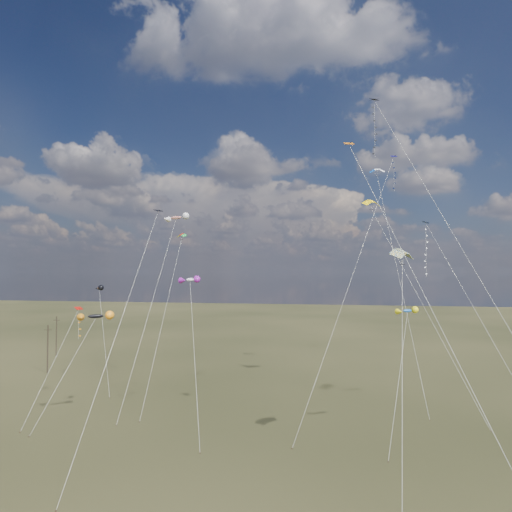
% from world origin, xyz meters
% --- Properties ---
extents(ground, '(400.00, 400.00, 0.00)m').
position_xyz_m(ground, '(0.00, 0.00, 0.00)').
color(ground, black).
rests_on(ground, ground).
extents(utility_pole_near, '(1.40, 0.20, 8.00)m').
position_xyz_m(utility_pole_near, '(-38.00, 30.00, 4.09)').
color(utility_pole_near, black).
rests_on(utility_pole_near, ground).
extents(utility_pole_far, '(1.40, 0.20, 8.00)m').
position_xyz_m(utility_pole_far, '(-46.00, 44.00, 4.09)').
color(utility_pole_far, black).
rests_on(utility_pole_far, ground).
extents(diamond_black_high, '(15.06, 20.86, 37.24)m').
position_xyz_m(diamond_black_high, '(15.53, 13.78, 31.81)').
color(diamond_black_high, black).
rests_on(diamond_black_high, ground).
extents(diamond_navy_tall, '(12.40, 20.77, 33.02)m').
position_xyz_m(diamond_navy_tall, '(16.94, 23.68, 28.26)').
color(diamond_navy_tall, '#0C0954').
rests_on(diamond_navy_tall, ground).
extents(diamond_black_mid, '(1.72, 15.64, 23.52)m').
position_xyz_m(diamond_black_mid, '(-8.39, 0.76, 16.01)').
color(diamond_black_mid, black).
rests_on(diamond_black_mid, ground).
extents(diamond_red_low, '(1.14, 11.62, 12.41)m').
position_xyz_m(diamond_red_low, '(-22.91, 14.47, 9.85)').
color(diamond_red_low, red).
rests_on(diamond_red_low, ground).
extents(diamond_navy_right, '(8.57, 17.37, 23.17)m').
position_xyz_m(diamond_navy_right, '(21.21, 18.28, 18.90)').
color(diamond_navy_right, navy).
rests_on(diamond_navy_right, ground).
extents(diamond_orange_center, '(11.74, 19.71, 29.94)m').
position_xyz_m(diamond_orange_center, '(14.80, 1.05, 21.11)').
color(diamond_orange_center, '#D56904').
rests_on(diamond_orange_center, ground).
extents(parafoil_yellow, '(12.80, 15.68, 27.80)m').
position_xyz_m(parafoil_yellow, '(15.05, 27.92, 27.02)').
color(parafoil_yellow, yellow).
rests_on(parafoil_yellow, ground).
extents(parafoil_blue_white, '(5.34, 21.38, 34.25)m').
position_xyz_m(parafoil_blue_white, '(16.51, 36.78, 33.43)').
color(parafoil_blue_white, '#0D4EB6').
rests_on(parafoil_blue_white, ground).
extents(parafoil_striped, '(3.12, 14.11, 19.53)m').
position_xyz_m(parafoil_striped, '(16.11, 3.17, 18.78)').
color(parafoil_striped, yellow).
rests_on(parafoil_striped, ground).
extents(parafoil_tricolor, '(2.03, 16.95, 23.02)m').
position_xyz_m(parafoil_tricolor, '(-12.75, 25.30, 22.30)').
color(parafoil_tricolor, yellow).
rests_on(parafoil_tricolor, ground).
extents(novelty_black_orange, '(6.04, 6.64, 12.49)m').
position_xyz_m(novelty_black_orange, '(-16.59, 8.16, 11.94)').
color(novelty_black_orange, black).
rests_on(novelty_black_orange, ground).
extents(novelty_orange_black, '(6.65, 7.75, 14.99)m').
position_xyz_m(novelty_orange_black, '(-25.42, 24.35, 14.47)').
color(novelty_orange_black, '#D05B16').
rests_on(novelty_orange_black, ground).
extents(novelty_white_purple, '(5.49, 10.93, 16.52)m').
position_xyz_m(novelty_white_purple, '(-6.70, 11.92, 15.98)').
color(novelty_white_purple, silver).
rests_on(novelty_white_purple, ground).
extents(novelty_redwhite_stripe, '(4.23, 19.17, 25.75)m').
position_xyz_m(novelty_redwhite_stripe, '(-13.79, 25.75, 25.08)').
color(novelty_redwhite_stripe, '#EC3E15').
rests_on(novelty_redwhite_stripe, ground).
extents(novelty_blue_yellow, '(3.79, 7.34, 13.39)m').
position_xyz_m(novelty_blue_yellow, '(17.39, 9.93, 12.91)').
color(novelty_blue_yellow, blue).
rests_on(novelty_blue_yellow, ground).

